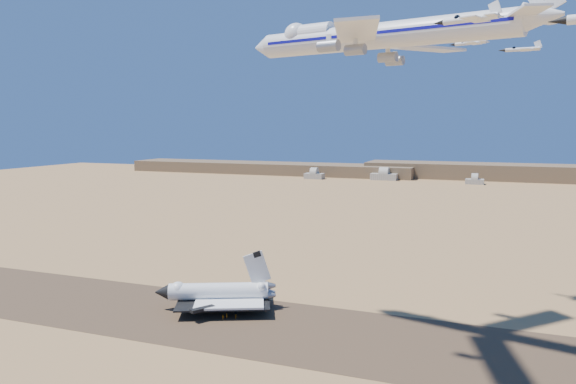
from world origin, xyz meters
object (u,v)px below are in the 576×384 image
(shuttle, at_px, (218,293))
(chase_jet_f, at_px, (522,49))
(crew_a, at_px, (227,316))
(crew_c, at_px, (223,317))
(crew_b, at_px, (236,316))
(chase_jet_a, at_px, (469,19))
(carrier_747, at_px, (371,36))
(chase_jet_e, at_px, (470,43))

(shuttle, distance_m, chase_jet_f, 137.40)
(crew_a, relative_size, crew_c, 0.96)
(shuttle, distance_m, crew_b, 13.35)
(crew_b, bearing_deg, chase_jet_a, -142.19)
(crew_b, height_order, chase_jet_f, chase_jet_f)
(shuttle, bearing_deg, chase_jet_a, -55.86)
(carrier_747, bearing_deg, crew_c, -165.93)
(crew_a, relative_size, chase_jet_f, 0.12)
(crew_b, height_order, chase_jet_a, chase_jet_a)
(chase_jet_a, height_order, chase_jet_f, chase_jet_f)
(chase_jet_a, relative_size, chase_jet_e, 0.98)
(crew_a, height_order, crew_b, crew_a)
(chase_jet_a, distance_m, chase_jet_f, 105.47)
(chase_jet_a, bearing_deg, carrier_747, 145.22)
(chase_jet_f, bearing_deg, shuttle, -146.36)
(crew_c, bearing_deg, chase_jet_f, -123.51)
(shuttle, xyz_separation_m, crew_a, (7.35, -7.46, -4.58))
(crew_a, bearing_deg, shuttle, 54.99)
(crew_a, relative_size, chase_jet_a, 0.13)
(crew_a, bearing_deg, chase_jet_f, -44.25)
(carrier_747, height_order, chase_jet_f, carrier_747)
(crew_c, height_order, chase_jet_f, chase_jet_f)
(shuttle, distance_m, crew_c, 12.48)
(chase_jet_a, relative_size, chase_jet_f, 0.92)
(crew_b, xyz_separation_m, chase_jet_e, (66.91, 46.83, 90.16))
(crew_c, bearing_deg, chase_jet_e, -124.54)
(carrier_747, distance_m, crew_b, 97.06)
(carrier_747, xyz_separation_m, chase_jet_a, (28.50, -41.64, -4.24))
(shuttle, height_order, chase_jet_f, chase_jet_f)
(carrier_747, height_order, chase_jet_e, carrier_747)
(carrier_747, relative_size, chase_jet_e, 6.58)
(crew_b, xyz_separation_m, chase_jet_a, (72.31, -43.76, 82.35))
(crew_a, distance_m, chase_jet_e, 123.57)
(crew_b, height_order, chase_jet_e, chase_jet_e)
(chase_jet_e, bearing_deg, shuttle, -132.51)
(crew_c, xyz_separation_m, chase_jet_a, (75.83, -41.32, 82.27))
(shuttle, bearing_deg, chase_jet_f, 5.46)
(carrier_747, relative_size, crew_b, 55.93)
(crew_a, xyz_separation_m, chase_jet_f, (86.74, 61.45, 88.91))
(shuttle, distance_m, crew_a, 11.43)
(crew_a, bearing_deg, chase_jet_a, -109.38)
(crew_b, distance_m, chase_jet_e, 121.65)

